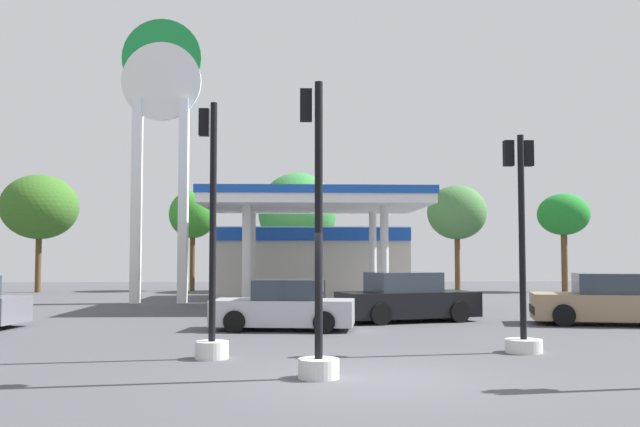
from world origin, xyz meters
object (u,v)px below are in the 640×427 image
object	(u,v)px
car_1	(607,301)
tree_2	(297,213)
tree_1	(193,215)
tree_3	(457,213)
traffic_signal_1	(317,290)
tree_4	(564,215)
traffic_signal_0	(522,278)
car_0	(284,307)
station_pole_sign	(161,124)
traffic_signal_2	(211,281)
tree_0	(40,207)
car_3	(407,299)

from	to	relation	value
car_1	tree_2	xyz separation A→B (m)	(-9.23, 20.59, 3.91)
tree_1	tree_3	size ratio (longest dim) A/B	0.96
traffic_signal_1	tree_2	distance (m)	29.88
car_1	tree_4	bearing A→B (deg)	72.18
traffic_signal_0	tree_1	bearing A→B (deg)	111.57
car_0	car_1	size ratio (longest dim) A/B	0.89
station_pole_sign	traffic_signal_1	xyz separation A→B (m)	(6.27, -19.59, -6.47)
station_pole_sign	tree_4	bearing A→B (deg)	22.83
car_0	traffic_signal_0	xyz separation A→B (m)	(5.24, -4.89, 0.97)
traffic_signal_2	tree_1	xyz separation A→B (m)	(-4.24, 28.34, 2.95)
tree_4	tree_3	bearing A→B (deg)	170.14
car_1	tree_0	size ratio (longest dim) A/B	0.69
car_3	tree_2	distance (m)	19.93
car_3	traffic_signal_1	size ratio (longest dim) A/B	0.92
car_1	traffic_signal_2	bearing A→B (deg)	-149.19
car_3	traffic_signal_0	distance (m)	7.54
car_1	tree_3	world-z (taller)	tree_3
station_pole_sign	traffic_signal_1	size ratio (longest dim) A/B	2.47
car_3	station_pole_sign	bearing A→B (deg)	136.22
car_1	tree_2	distance (m)	22.90
station_pole_sign	traffic_signal_1	distance (m)	21.56
car_1	tree_1	world-z (taller)	tree_1
car_0	traffic_signal_0	distance (m)	7.23
car_0	car_3	xyz separation A→B (m)	(3.90, 2.47, 0.07)
car_1	car_3	world-z (taller)	car_3
station_pole_sign	car_3	world-z (taller)	station_pole_sign
tree_2	tree_4	bearing A→B (deg)	-3.58
car_0	tree_4	distance (m)	26.55
tree_3	car_1	bearing A→B (deg)	-90.74
tree_2	car_0	bearing A→B (deg)	-91.51
traffic_signal_2	tree_4	size ratio (longest dim) A/B	0.92
car_1	traffic_signal_1	bearing A→B (deg)	-135.12
car_3	tree_4	world-z (taller)	tree_4
tree_4	traffic_signal_0	bearing A→B (deg)	-112.97
car_1	tree_1	size ratio (longest dim) A/B	0.77
station_pole_sign	tree_0	bearing A→B (deg)	131.94
car_0	tree_3	xyz separation A→B (m)	(10.07, 21.81, 4.00)
traffic_signal_1	tree_1	size ratio (longest dim) A/B	0.86
traffic_signal_0	tree_2	bearing A→B (deg)	99.94
car_0	tree_4	world-z (taller)	tree_4
tree_0	car_3	bearing A→B (deg)	-45.89
traffic_signal_1	car_0	bearing A→B (deg)	94.58
car_0	tree_0	bearing A→B (deg)	123.89
tree_1	tree_4	distance (m)	21.90
car_3	traffic_signal_0	size ratio (longest dim) A/B	0.99
car_3	tree_1	distance (m)	22.78
tree_2	tree_3	world-z (taller)	tree_2
tree_1	car_0	bearing A→B (deg)	-75.96
car_1	traffic_signal_0	world-z (taller)	traffic_signal_0
station_pole_sign	tree_4	world-z (taller)	station_pole_sign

